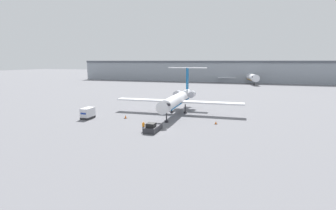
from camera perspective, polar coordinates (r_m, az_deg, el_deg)
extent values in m
plane|color=slate|center=(46.59, -2.89, -5.71)|extent=(600.00, 600.00, 0.00)
cube|color=#8C939E|center=(163.04, 11.96, 7.00)|extent=(180.00, 16.00, 11.31)
cube|color=#4C515B|center=(162.90, 12.03, 9.20)|extent=(180.00, 16.80, 1.20)
cylinder|color=white|center=(60.66, 1.96, 1.19)|extent=(3.01, 19.44, 2.53)
cone|color=white|center=(50.47, -0.98, -0.50)|extent=(2.58, 2.08, 2.53)
cube|color=black|center=(51.15, -0.72, 0.14)|extent=(2.16, 0.75, 0.44)
cone|color=white|center=(71.36, 4.12, 2.43)|extent=(2.34, 2.83, 2.27)
cube|color=#0C5999|center=(60.78, 1.96, 0.42)|extent=(2.71, 17.50, 0.20)
cube|color=white|center=(60.27, 9.78, 0.46)|extent=(13.95, 2.66, 0.36)
cube|color=white|center=(64.10, -4.97, 1.10)|extent=(13.95, 2.66, 0.36)
cylinder|color=#ADADB7|center=(68.08, 5.24, 2.34)|extent=(1.65, 3.31, 1.57)
cylinder|color=#ADADB7|center=(68.92, 2.01, 2.46)|extent=(1.65, 3.31, 1.57)
cube|color=#0C5999|center=(71.52, 4.25, 5.78)|extent=(0.30, 2.21, 5.77)
cube|color=white|center=(71.39, 4.28, 8.09)|extent=(10.43, 2.06, 0.20)
cylinder|color=black|center=(52.81, -0.34, -2.65)|extent=(0.24, 0.24, 2.18)
cylinder|color=black|center=(53.01, -0.34, -3.60)|extent=(0.80, 0.80, 0.40)
cylinder|color=black|center=(62.94, 0.85, -0.67)|extent=(0.24, 0.24, 2.18)
cylinder|color=black|center=(63.10, 0.84, -1.47)|extent=(0.80, 0.80, 0.40)
cylinder|color=black|center=(62.18, 3.77, -0.82)|extent=(0.24, 0.24, 2.18)
cylinder|color=black|center=(62.35, 3.76, -1.62)|extent=(0.80, 0.80, 0.40)
cube|color=#2D2D33|center=(46.55, -3.28, -5.10)|extent=(2.05, 4.49, 0.98)
cube|color=black|center=(45.45, -3.73, -4.38)|extent=(1.43, 1.62, 0.70)
cube|color=black|center=(48.54, -2.38, -4.66)|extent=(1.84, 0.30, 0.59)
cube|color=#232326|center=(59.10, -17.04, -2.62)|extent=(1.83, 3.15, 0.45)
cube|color=silver|center=(58.88, -17.09, -1.51)|extent=(1.83, 3.15, 1.88)
cube|color=navy|center=(57.60, -17.98, -1.80)|extent=(1.28, 0.04, 0.36)
cube|color=#232838|center=(46.46, -5.36, -5.23)|extent=(0.32, 0.20, 0.87)
cube|color=orange|center=(46.27, -5.38, -4.29)|extent=(0.40, 0.24, 0.69)
sphere|color=tan|center=(46.16, -5.38, -3.73)|extent=(0.25, 0.25, 0.25)
cube|color=black|center=(57.40, -9.22, -2.88)|extent=(0.61, 0.61, 0.04)
cone|color=orange|center=(57.33, -9.23, -2.53)|extent=(0.43, 0.43, 0.69)
cube|color=black|center=(52.47, 10.37, -4.09)|extent=(0.57, 0.57, 0.04)
cone|color=orange|center=(52.40, 10.38, -3.76)|extent=(0.41, 0.41, 0.59)
cylinder|color=silver|center=(155.92, 17.26, 5.95)|extent=(9.28, 29.56, 3.65)
cone|color=silver|center=(140.11, 18.50, 5.53)|extent=(4.14, 3.57, 3.65)
cube|color=black|center=(141.21, 18.42, 5.82)|extent=(3.18, 1.29, 0.44)
cone|color=silver|center=(172.33, 16.21, 6.30)|extent=(4.00, 4.57, 3.28)
cube|color=orange|center=(155.99, 17.24, 5.51)|extent=(8.35, 26.61, 0.20)
cube|color=silver|center=(159.49, 20.55, 5.54)|extent=(15.89, 6.15, 0.36)
cube|color=silver|center=(155.88, 13.66, 5.80)|extent=(15.89, 6.15, 0.36)
cylinder|color=#ADADB7|center=(168.52, 17.39, 6.33)|extent=(2.54, 3.33, 2.00)
cylinder|color=#ADADB7|center=(167.56, 15.55, 6.40)|extent=(2.54, 3.33, 2.00)
cube|color=orange|center=(172.96, 16.23, 7.74)|extent=(0.66, 2.20, 5.00)
cube|color=silver|center=(172.92, 16.27, 8.57)|extent=(9.18, 3.51, 0.20)
cylinder|color=black|center=(142.70, 18.24, 4.50)|extent=(0.24, 0.24, 1.84)
cylinder|color=black|center=(142.76, 18.22, 4.21)|extent=(0.80, 0.80, 0.40)
cylinder|color=black|center=(157.69, 16.22, 5.03)|extent=(0.24, 0.24, 1.84)
cylinder|color=black|center=(157.75, 16.21, 4.77)|extent=(0.80, 0.80, 0.40)
cylinder|color=black|center=(158.58, 17.91, 4.97)|extent=(0.24, 0.24, 1.84)
cylinder|color=black|center=(158.63, 17.90, 4.71)|extent=(0.80, 0.80, 0.40)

